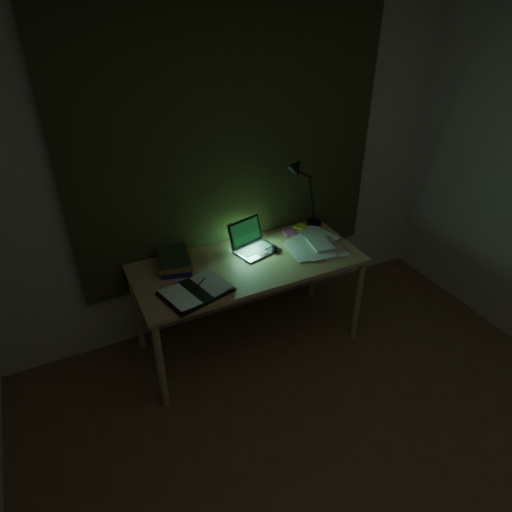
{
  "coord_description": "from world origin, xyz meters",
  "views": [
    {
      "loc": [
        -1.15,
        -0.76,
        2.36
      ],
      "look_at": [
        -0.06,
        1.46,
        0.82
      ],
      "focal_mm": 32.0,
      "sensor_mm": 36.0,
      "label": 1
    }
  ],
  "objects_px": {
    "book_stack": "(175,260)",
    "loose_papers": "(313,245)",
    "desk": "(249,304)",
    "open_textbook": "(196,291)",
    "laptop": "(257,239)",
    "desk_lamp": "(317,188)"
  },
  "relations": [
    {
      "from": "book_stack",
      "to": "loose_papers",
      "type": "distance_m",
      "value": 0.98
    },
    {
      "from": "desk",
      "to": "open_textbook",
      "type": "height_order",
      "value": "open_textbook"
    },
    {
      "from": "laptop",
      "to": "desk_lamp",
      "type": "height_order",
      "value": "desk_lamp"
    },
    {
      "from": "laptop",
      "to": "book_stack",
      "type": "xyz_separation_m",
      "value": [
        -0.57,
        0.06,
        -0.05
      ]
    },
    {
      "from": "book_stack",
      "to": "desk_lamp",
      "type": "relative_size",
      "value": 0.44
    },
    {
      "from": "desk",
      "to": "book_stack",
      "type": "relative_size",
      "value": 5.9
    },
    {
      "from": "desk",
      "to": "desk_lamp",
      "type": "xyz_separation_m",
      "value": [
        0.69,
        0.27,
        0.65
      ]
    },
    {
      "from": "open_textbook",
      "to": "book_stack",
      "type": "distance_m",
      "value": 0.34
    },
    {
      "from": "laptop",
      "to": "open_textbook",
      "type": "xyz_separation_m",
      "value": [
        -0.55,
        -0.28,
        -0.08
      ]
    },
    {
      "from": "desk",
      "to": "open_textbook",
      "type": "relative_size",
      "value": 3.89
    },
    {
      "from": "open_textbook",
      "to": "loose_papers",
      "type": "height_order",
      "value": "open_textbook"
    },
    {
      "from": "open_textbook",
      "to": "loose_papers",
      "type": "bearing_deg",
      "value": -5.06
    },
    {
      "from": "laptop",
      "to": "open_textbook",
      "type": "height_order",
      "value": "laptop"
    },
    {
      "from": "desk",
      "to": "laptop",
      "type": "xyz_separation_m",
      "value": [
        0.11,
        0.1,
        0.45
      ]
    },
    {
      "from": "open_textbook",
      "to": "book_stack",
      "type": "bearing_deg",
      "value": 78.66
    },
    {
      "from": "desk",
      "to": "loose_papers",
      "type": "bearing_deg",
      "value": -1.45
    },
    {
      "from": "open_textbook",
      "to": "loose_papers",
      "type": "distance_m",
      "value": 0.95
    },
    {
      "from": "desk",
      "to": "loose_papers",
      "type": "relative_size",
      "value": 4.51
    },
    {
      "from": "loose_papers",
      "to": "book_stack",
      "type": "bearing_deg",
      "value": 169.72
    },
    {
      "from": "desk",
      "to": "desk_lamp",
      "type": "distance_m",
      "value": 0.99
    },
    {
      "from": "desk",
      "to": "book_stack",
      "type": "xyz_separation_m",
      "value": [
        -0.45,
        0.16,
        0.4
      ]
    },
    {
      "from": "desk",
      "to": "open_textbook",
      "type": "bearing_deg",
      "value": -157.94
    }
  ]
}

